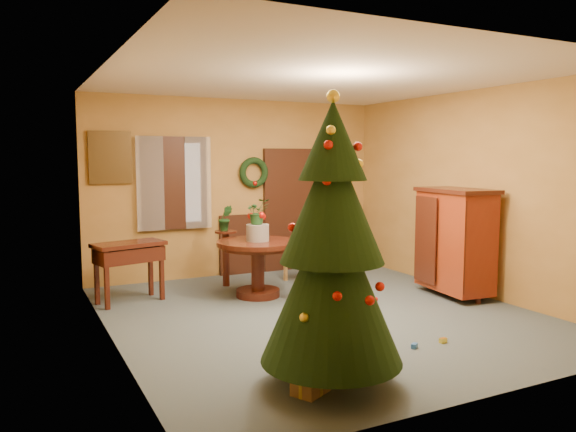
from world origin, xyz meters
TOP-DOWN VIEW (x-y plane):
  - room_envelope at (0.21, 2.70)m, footprint 5.50×5.50m
  - dining_table at (-0.34, 1.16)m, footprint 1.15×1.15m
  - urn at (-0.34, 1.16)m, footprint 0.32×0.32m
  - centerpiece_plant at (-0.34, 1.16)m, footprint 0.32×0.28m
  - chair_near at (0.17, 0.31)m, footprint 0.47×0.47m
  - chair_far at (0.69, 1.70)m, footprint 0.53×0.53m
  - guitar at (0.27, -0.12)m, footprint 0.31×0.47m
  - plant_stand at (-0.52, 1.97)m, footprint 0.33×0.33m
  - stand_plant at (-0.52, 1.97)m, footprint 0.24×0.21m
  - christmas_tree at (-1.02, -1.97)m, footprint 1.21×1.21m
  - writing_desk at (-2.01, 1.65)m, footprint 1.01×0.67m
  - sideboard at (2.15, -0.04)m, footprint 0.75×1.24m
  - gift_a at (-1.26, -2.03)m, footprint 0.36×0.33m
  - gift_b at (-0.34, -1.44)m, footprint 0.31×0.31m
  - gift_c at (-0.95, -1.72)m, footprint 0.32×0.34m
  - gift_d at (-0.43, -1.64)m, footprint 0.39×0.27m
  - toy_a at (0.23, -1.54)m, footprint 0.09×0.09m
  - toy_b at (0.56, -0.51)m, footprint 0.06×0.06m
  - toy_c at (0.16, -0.26)m, footprint 0.09×0.09m
  - toy_d at (0.98, 0.19)m, footprint 0.06×0.06m
  - toy_e at (0.61, -1.54)m, footprint 0.09×0.06m

SIDE VIEW (x-z plane):
  - toy_a at x=0.23m, z-range 0.00..0.05m
  - toy_c at x=0.16m, z-range 0.00..0.05m
  - toy_e at x=0.61m, z-range 0.00..0.05m
  - toy_b at x=0.56m, z-range 0.00..0.06m
  - toy_d at x=0.98m, z-range 0.00..0.06m
  - gift_d at x=-0.43m, z-range 0.00..0.13m
  - gift_c at x=-0.95m, z-range 0.00..0.15m
  - gift_a at x=-1.26m, z-range 0.00..0.16m
  - gift_b at x=-0.34m, z-range 0.00..0.23m
  - guitar at x=0.27m, z-range 0.01..0.72m
  - plant_stand at x=-0.52m, z-range 0.10..0.95m
  - chair_far at x=0.69m, z-range 0.04..1.03m
  - chair_near at x=0.17m, z-range 0.04..1.04m
  - dining_table at x=-0.34m, z-range 0.16..0.95m
  - writing_desk at x=-2.01m, z-range 0.21..1.03m
  - sideboard at x=2.15m, z-range 0.05..1.57m
  - urn at x=-0.34m, z-range 0.79..1.02m
  - stand_plant at x=-0.52m, z-range 0.85..1.24m
  - room_envelope at x=0.21m, z-range -1.63..3.87m
  - christmas_tree at x=-1.02m, z-range -0.06..2.44m
  - centerpiece_plant at x=-0.34m, z-range 1.02..1.38m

